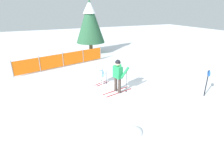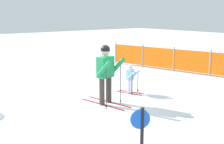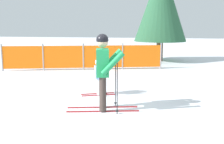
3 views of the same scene
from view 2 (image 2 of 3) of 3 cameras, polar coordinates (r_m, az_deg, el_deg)
The scene contains 5 objects.
ground_plane at distance 8.34m, azimuth -1.86°, elevation -6.32°, with size 60.00×60.00×0.00m, color white.
skier_adult at distance 8.02m, azimuth -1.23°, elevation 0.56°, with size 1.67×0.81×1.73m.
skier_child at distance 9.22m, azimuth 3.82°, elevation -0.88°, with size 0.94×0.57×0.99m.
safety_fence at distance 13.02m, azimuth 12.43°, elevation 2.55°, with size 6.46×1.68×1.11m.
trail_marker at distance 4.05m, azimuth 5.93°, elevation -14.09°, with size 0.15×0.25×1.34m.
Camera 2 is at (6.40, -4.66, 2.61)m, focal length 45.00 mm.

